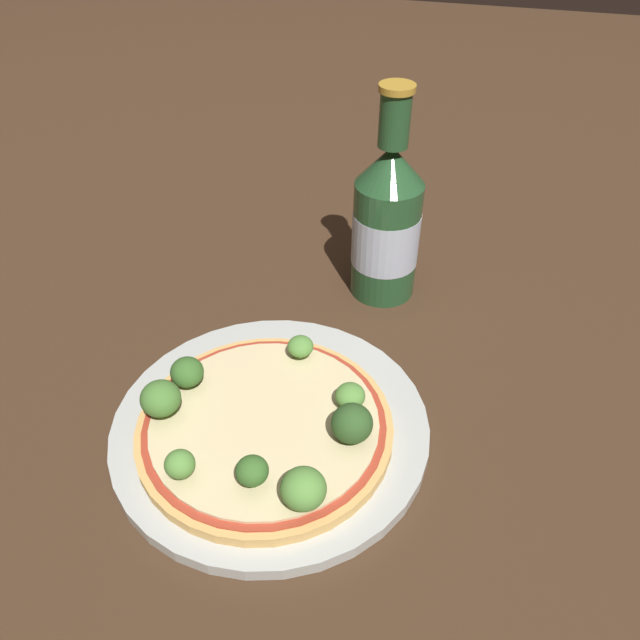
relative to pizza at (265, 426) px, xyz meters
The scene contains 12 objects.
ground_plane 0.03m from the pizza, 114.19° to the left, with size 3.00×3.00×0.00m, color #3D2819.
plate 0.02m from the pizza, 87.04° to the left, with size 0.27×0.27×0.01m.
pizza is the anchor object (origin of this frame).
broccoli_floret_0 0.07m from the pizza, 78.11° to the right, with size 0.02×0.02×0.03m.
broccoli_floret_1 0.08m from the pizza, ahead, with size 0.03×0.03×0.03m.
broccoli_floret_2 0.08m from the pizza, 120.80° to the right, with size 0.02×0.02×0.03m.
broccoli_floret_3 0.08m from the pizza, 163.10° to the left, with size 0.03×0.03×0.03m.
broccoli_floret_4 0.08m from the pizza, 85.20° to the left, with size 0.02×0.02×0.02m.
broccoli_floret_5 0.09m from the pizza, 50.97° to the right, with size 0.03×0.03×0.03m.
broccoli_floret_6 0.07m from the pizza, 28.54° to the left, with size 0.02×0.02×0.02m.
broccoli_floret_7 0.09m from the pizza, 169.06° to the right, with size 0.03×0.03×0.03m.
beer_bottle 0.25m from the pizza, 77.41° to the left, with size 0.07×0.07×0.22m.
Camera 1 is at (0.14, -0.33, 0.41)m, focal length 35.00 mm.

